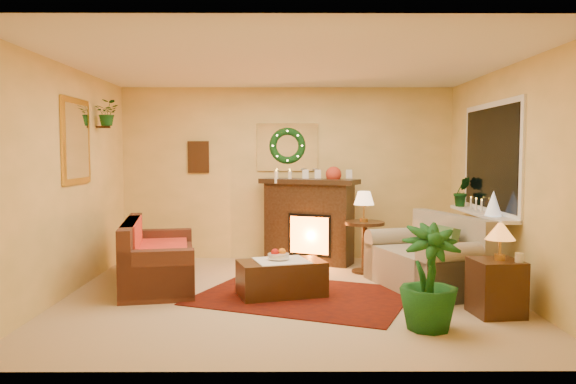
{
  "coord_description": "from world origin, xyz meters",
  "views": [
    {
      "loc": [
        -0.03,
        -6.29,
        1.61
      ],
      "look_at": [
        0.0,
        0.35,
        1.15
      ],
      "focal_mm": 35.0,
      "sensor_mm": 36.0,
      "label": 1
    }
  ],
  "objects_px": {
    "coffee_table": "(281,278)",
    "sofa": "(159,250)",
    "end_table_square": "(496,288)",
    "loveseat": "(425,253)",
    "fireplace": "(309,225)",
    "side_table_round": "(364,249)"
  },
  "relations": [
    {
      "from": "sofa",
      "to": "loveseat",
      "type": "xyz_separation_m",
      "value": [
        3.21,
        -0.21,
        -0.01
      ]
    },
    {
      "from": "fireplace",
      "to": "loveseat",
      "type": "bearing_deg",
      "value": -26.02
    },
    {
      "from": "sofa",
      "to": "end_table_square",
      "type": "xyz_separation_m",
      "value": [
        3.64,
        -1.32,
        -0.16
      ]
    },
    {
      "from": "sofa",
      "to": "side_table_round",
      "type": "height_order",
      "value": "sofa"
    },
    {
      "from": "loveseat",
      "to": "side_table_round",
      "type": "relative_size",
      "value": 2.19
    },
    {
      "from": "sofa",
      "to": "coffee_table",
      "type": "xyz_separation_m",
      "value": [
        1.5,
        -0.56,
        -0.22
      ]
    },
    {
      "from": "sofa",
      "to": "coffee_table",
      "type": "bearing_deg",
      "value": -31.17
    },
    {
      "from": "fireplace",
      "to": "loveseat",
      "type": "xyz_separation_m",
      "value": [
        1.31,
        -1.59,
        -0.13
      ]
    },
    {
      "from": "loveseat",
      "to": "end_table_square",
      "type": "height_order",
      "value": "loveseat"
    },
    {
      "from": "fireplace",
      "to": "coffee_table",
      "type": "xyz_separation_m",
      "value": [
        -0.39,
        -1.94,
        -0.34
      ]
    },
    {
      "from": "sofa",
      "to": "coffee_table",
      "type": "distance_m",
      "value": 1.62
    },
    {
      "from": "side_table_round",
      "to": "end_table_square",
      "type": "bearing_deg",
      "value": -62.76
    },
    {
      "from": "end_table_square",
      "to": "coffee_table",
      "type": "xyz_separation_m",
      "value": [
        -2.14,
        0.75,
        -0.06
      ]
    },
    {
      "from": "side_table_round",
      "to": "sofa",
      "type": "bearing_deg",
      "value": -165.41
    },
    {
      "from": "fireplace",
      "to": "coffee_table",
      "type": "bearing_deg",
      "value": -77.05
    },
    {
      "from": "sofa",
      "to": "fireplace",
      "type": "bearing_deg",
      "value": 25.49
    },
    {
      "from": "sofa",
      "to": "coffee_table",
      "type": "height_order",
      "value": "sofa"
    },
    {
      "from": "sofa",
      "to": "end_table_square",
      "type": "bearing_deg",
      "value": -30.45
    },
    {
      "from": "side_table_round",
      "to": "loveseat",
      "type": "bearing_deg",
      "value": -56.3
    },
    {
      "from": "fireplace",
      "to": "side_table_round",
      "type": "height_order",
      "value": "fireplace"
    },
    {
      "from": "coffee_table",
      "to": "sofa",
      "type": "bearing_deg",
      "value": 142.78
    },
    {
      "from": "side_table_round",
      "to": "end_table_square",
      "type": "height_order",
      "value": "side_table_round"
    }
  ]
}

